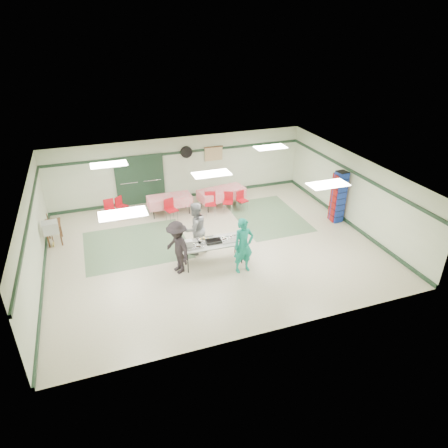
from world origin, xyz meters
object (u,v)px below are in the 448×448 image
object	(u,v)px
volunteer_dark	(177,247)
crate_stack_blue_a	(336,205)
chair_loose_a	(121,204)
chair_d	(170,207)
chair_a	(228,200)
chair_loose_b	(110,207)
chair_b	(210,201)
printer_table	(53,226)
volunteer_teal	(243,246)
chair_c	(241,198)
crate_stack_blue_b	(339,197)
serving_table	(212,243)
office_printer	(50,227)
dining_table_a	(222,193)
dining_table_b	(170,201)
crate_stack_red	(338,198)
volunteer_grey	(195,229)
broom	(50,229)

from	to	relation	value
volunteer_dark	crate_stack_blue_a	distance (m)	6.78
chair_loose_a	chair_d	bearing A→B (deg)	-72.55
chair_a	chair_loose_b	world-z (taller)	chair_a
chair_b	printer_table	xyz separation A→B (m)	(-5.87, -0.36, 0.06)
volunteer_teal	crate_stack_blue_a	bearing A→B (deg)	18.88
chair_c	crate_stack_blue_b	distance (m)	3.85
volunteer_dark	chair_loose_b	world-z (taller)	volunteer_dark
serving_table	chair_loose_b	world-z (taller)	chair_loose_b
crate_stack_blue_b	printer_table	xyz separation A→B (m)	(-10.30, 1.88, -0.39)
office_printer	volunteer_dark	bearing A→B (deg)	-39.41
serving_table	crate_stack_blue_b	bearing A→B (deg)	14.11
volunteer_dark	dining_table_a	distance (m)	5.05
dining_table_b	chair_d	distance (m)	0.58
serving_table	crate_stack_blue_a	xyz separation A→B (m)	(5.46, 1.34, -0.10)
printer_table	crate_stack_red	bearing A→B (deg)	-11.30
chair_loose_a	office_printer	world-z (taller)	office_printer
serving_table	chair_a	distance (m)	3.89
serving_table	office_printer	bearing A→B (deg)	155.09
volunteer_grey	office_printer	size ratio (longest dim) A/B	3.73
chair_a	printer_table	distance (m)	6.63
chair_b	broom	bearing A→B (deg)	-158.78
volunteer_grey	chair_d	size ratio (longest dim) A/B	2.07
printer_table	dining_table_b	bearing A→B (deg)	10.64
chair_c	broom	size ratio (longest dim) A/B	0.64
chair_loose_a	crate_stack_blue_a	bearing A→B (deg)	-64.51
dining_table_a	chair_loose_a	bearing A→B (deg)	163.66
volunteer_grey	chair_c	distance (m)	3.82
dining_table_a	crate_stack_blue_a	distance (m)	4.63
chair_c	office_printer	xyz separation A→B (m)	(-7.20, -1.06, 0.45)
chair_d	crate_stack_blue_b	world-z (taller)	crate_stack_blue_b
chair_a	chair_c	xyz separation A→B (m)	(0.58, 0.00, -0.02)
dining_table_a	chair_loose_a	xyz separation A→B (m)	(-4.08, 0.46, -0.08)
printer_table	office_printer	distance (m)	0.78
chair_a	crate_stack_red	bearing A→B (deg)	-5.56
crate_stack_red	crate_stack_blue_b	distance (m)	0.09
chair_loose_a	volunteer_grey	bearing A→B (deg)	-103.70
volunteer_grey	printer_table	distance (m)	5.07
volunteer_teal	crate_stack_red	size ratio (longest dim) A/B	0.94
serving_table	chair_b	size ratio (longest dim) A/B	2.23
chair_loose_b	printer_table	world-z (taller)	chair_loose_b
dining_table_a	crate_stack_blue_b	bearing A→B (deg)	-46.58
chair_d	crate_stack_blue_a	world-z (taller)	crate_stack_blue_a
chair_d	crate_stack_blue_b	distance (m)	6.48
dining_table_b	chair_b	world-z (taller)	chair_b
chair_b	broom	distance (m)	5.98
crate_stack_red	chair_a	bearing A→B (deg)	149.71
chair_b	chair_loose_a	size ratio (longest dim) A/B	1.16
chair_c	broom	bearing A→B (deg)	167.50
crate_stack_blue_a	printer_table	world-z (taller)	crate_stack_blue_a
volunteer_teal	office_printer	bearing A→B (deg)	145.73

